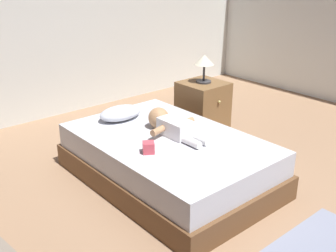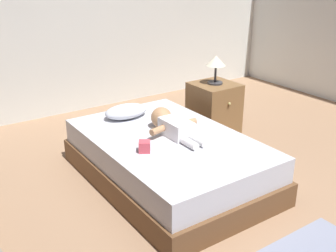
{
  "view_description": "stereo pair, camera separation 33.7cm",
  "coord_description": "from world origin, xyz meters",
  "views": [
    {
      "loc": [
        -2.19,
        -1.58,
        1.77
      ],
      "look_at": [
        -0.16,
        0.8,
        0.51
      ],
      "focal_mm": 43.44,
      "sensor_mm": 36.0,
      "label": 1
    },
    {
      "loc": [
        -1.92,
        -1.78,
        1.77
      ],
      "look_at": [
        -0.16,
        0.8,
        0.51
      ],
      "focal_mm": 43.44,
      "sensor_mm": 36.0,
      "label": 2
    }
  ],
  "objects": [
    {
      "name": "ground_plane",
      "position": [
        0.0,
        0.0,
        0.0
      ],
      "size": [
        8.0,
        8.0,
        0.0
      ],
      "primitive_type": "plane",
      "color": "#9C785A"
    },
    {
      "name": "wall_behind_bed",
      "position": [
        0.0,
        3.0,
        1.25
      ],
      "size": [
        8.0,
        0.12,
        2.5
      ],
      "primitive_type": "cube",
      "color": "silver",
      "rests_on": "ground_plane"
    },
    {
      "name": "bed",
      "position": [
        -0.16,
        0.8,
        0.2
      ],
      "size": [
        1.18,
        1.81,
        0.41
      ],
      "color": "brown",
      "rests_on": "ground_plane"
    },
    {
      "name": "pillow",
      "position": [
        -0.22,
        1.41,
        0.47
      ],
      "size": [
        0.42,
        0.27,
        0.12
      ],
      "color": "silver",
      "rests_on": "bed"
    },
    {
      "name": "baby",
      "position": [
        -0.08,
        0.85,
        0.49
      ],
      "size": [
        0.47,
        0.65,
        0.18
      ],
      "color": "white",
      "rests_on": "bed"
    },
    {
      "name": "toothbrush",
      "position": [
        0.17,
        0.92,
        0.42
      ],
      "size": [
        0.06,
        0.16,
        0.02
      ],
      "color": "#3A95D8",
      "rests_on": "bed"
    },
    {
      "name": "nightstand",
      "position": [
        0.86,
        1.4,
        0.28
      ],
      "size": [
        0.45,
        0.48,
        0.57
      ],
      "color": "brown",
      "rests_on": "ground_plane"
    },
    {
      "name": "lamp",
      "position": [
        0.86,
        1.4,
        0.79
      ],
      "size": [
        0.21,
        0.21,
        0.3
      ],
      "color": "#333338",
      "rests_on": "nightstand"
    },
    {
      "name": "toy_block",
      "position": [
        -0.47,
        0.67,
        0.45
      ],
      "size": [
        0.12,
        0.12,
        0.09
      ],
      "color": "#D04654",
      "rests_on": "bed"
    }
  ]
}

